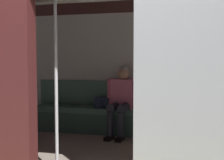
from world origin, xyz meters
name	(u,v)px	position (x,y,z in m)	size (l,w,h in m)	color
train_car	(110,43)	(0.06, -1.25, 1.48)	(6.40, 2.83, 2.22)	#ADAFB5
bench_seat	(129,115)	(0.00, -2.32, 0.34)	(3.39, 0.44, 0.44)	#4C7566
person_seated	(122,96)	(0.12, -2.27, 0.67)	(0.55, 0.70, 1.17)	pink
handbag	(103,102)	(0.47, -2.37, 0.53)	(0.26, 0.15, 0.17)	#262D4C
book	(142,108)	(-0.21, -2.40, 0.46)	(0.15, 0.22, 0.03)	#B22D2D
grab_pole_door	(56,80)	(0.42, -0.38, 1.04)	(0.04, 0.04, 2.08)	silver
grab_pole_far	(137,81)	(-0.42, -0.50, 1.04)	(0.04, 0.04, 2.08)	silver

